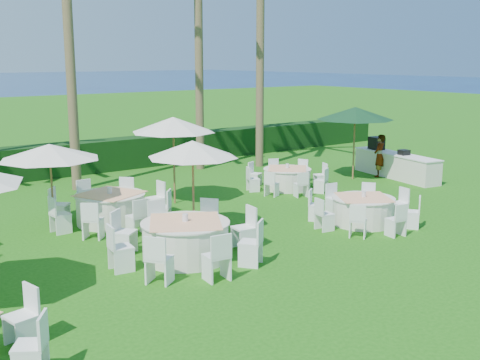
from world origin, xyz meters
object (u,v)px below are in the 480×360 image
(umbrella_b, at_px, (193,149))
(umbrella_c, at_px, (50,152))
(umbrella_d, at_px, (173,125))
(umbrella_green, at_px, (355,113))
(banquet_table_f, at_px, (287,178))
(banquet_table_b, at_px, (186,239))
(banquet_table_c, at_px, (363,210))
(banquet_table_e, at_px, (110,208))
(staff_person, at_px, (379,156))
(buffet_table, at_px, (395,164))

(umbrella_b, xyz_separation_m, umbrella_c, (-2.62, 2.52, -0.13))
(umbrella_d, relative_size, umbrella_green, 0.95)
(banquet_table_f, height_order, umbrella_b, umbrella_b)
(banquet_table_b, height_order, banquet_table_f, banquet_table_b)
(banquet_table_c, height_order, umbrella_green, umbrella_green)
(banquet_table_e, relative_size, umbrella_b, 1.36)
(banquet_table_b, height_order, banquet_table_e, banquet_table_b)
(banquet_table_b, bearing_deg, staff_person, 18.66)
(banquet_table_f, bearing_deg, banquet_table_b, -148.18)
(umbrella_d, height_order, umbrella_green, umbrella_d)
(banquet_table_b, bearing_deg, umbrella_c, 111.24)
(banquet_table_c, relative_size, umbrella_green, 1.05)
(umbrella_d, relative_size, staff_person, 1.66)
(umbrella_green, bearing_deg, banquet_table_b, -157.89)
(umbrella_green, height_order, staff_person, umbrella_green)
(umbrella_b, height_order, staff_person, umbrella_b)
(buffet_table, bearing_deg, umbrella_c, 176.66)
(umbrella_c, relative_size, buffet_table, 0.64)
(banquet_table_b, xyz_separation_m, banquet_table_e, (-0.05, 3.69, -0.02))
(umbrella_b, bearing_deg, staff_person, 13.04)
(umbrella_b, xyz_separation_m, umbrella_green, (8.50, 2.51, 0.22))
(umbrella_b, relative_size, buffet_table, 0.60)
(umbrella_c, xyz_separation_m, umbrella_green, (11.12, -0.01, 0.35))
(umbrella_green, bearing_deg, umbrella_b, -163.54)
(banquet_table_f, xyz_separation_m, buffet_table, (4.52, -0.89, 0.11))
(buffet_table, bearing_deg, umbrella_d, 170.63)
(banquet_table_b, xyz_separation_m, banquet_table_f, (6.55, 4.06, -0.08))
(banquet_table_c, bearing_deg, staff_person, 36.71)
(umbrella_green, relative_size, buffet_table, 0.70)
(banquet_table_e, distance_m, banquet_table_f, 6.62)
(banquet_table_b, height_order, umbrella_d, umbrella_d)
(banquet_table_f, xyz_separation_m, staff_person, (4.13, -0.46, 0.42))
(banquet_table_e, bearing_deg, umbrella_d, 19.66)
(umbrella_c, height_order, umbrella_d, umbrella_d)
(umbrella_b, distance_m, umbrella_c, 3.64)
(banquet_table_b, bearing_deg, buffet_table, 16.00)
(umbrella_d, distance_m, umbrella_green, 7.16)
(umbrella_b, bearing_deg, umbrella_c, 136.12)
(umbrella_b, bearing_deg, banquet_table_b, -128.46)
(banquet_table_e, height_order, buffet_table, buffet_table)
(banquet_table_e, xyz_separation_m, buffet_table, (11.13, -0.51, 0.05))
(banquet_table_e, distance_m, umbrella_b, 3.11)
(banquet_table_c, xyz_separation_m, umbrella_d, (-2.80, 5.02, 2.01))
(banquet_table_b, relative_size, buffet_table, 0.87)
(buffet_table, bearing_deg, banquet_table_e, 177.35)
(umbrella_d, xyz_separation_m, buffet_table, (8.60, -1.42, -1.92))
(umbrella_c, height_order, staff_person, umbrella_c)
(banquet_table_b, xyz_separation_m, banquet_table_c, (5.28, -0.42, -0.07))
(banquet_table_f, height_order, umbrella_c, umbrella_c)
(umbrella_green, bearing_deg, banquet_table_e, -178.76)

